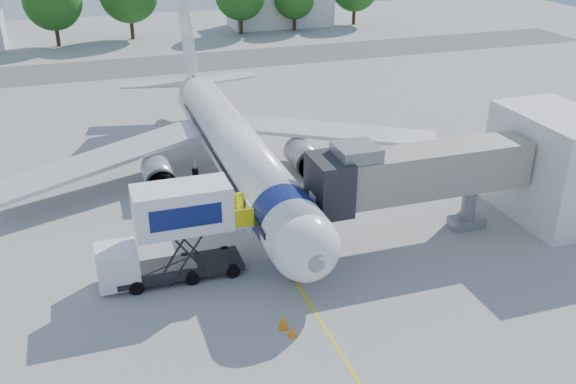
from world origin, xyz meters
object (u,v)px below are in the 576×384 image
object	(u,v)px
catering_hiloader	(172,234)
ground_tug	(405,350)
aircraft	(234,147)
jet_bridge	(409,174)

from	to	relation	value
catering_hiloader	ground_tug	bearing A→B (deg)	-50.04
aircraft	jet_bridge	distance (m)	13.77
catering_hiloader	ground_tug	distance (m)	13.87
ground_tug	jet_bridge	bearing A→B (deg)	45.25
catering_hiloader	ground_tug	world-z (taller)	catering_hiloader
aircraft	jet_bridge	world-z (taller)	aircraft
ground_tug	catering_hiloader	bearing A→B (deg)	112.65
jet_bridge	catering_hiloader	bearing A→B (deg)	-179.99
catering_hiloader	aircraft	bearing A→B (deg)	60.58
aircraft	catering_hiloader	distance (m)	12.77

